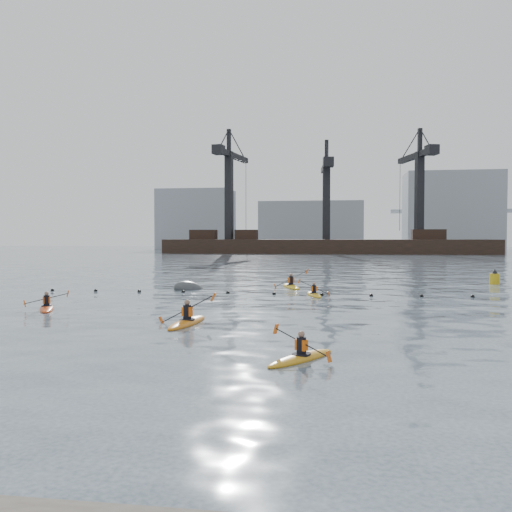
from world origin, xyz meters
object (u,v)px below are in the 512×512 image
at_px(kayaker_3, 314,294).
at_px(nav_buoy, 495,279).
at_px(kayaker_0, 187,321).
at_px(kayaker_2, 47,307).
at_px(kayaker_1, 301,357).
at_px(kayaker_5, 291,286).
at_px(mooring_buoy, 189,289).

bearing_deg(kayaker_3, nav_buoy, 21.96).
bearing_deg(kayaker_0, kayaker_3, 74.80).
bearing_deg(kayaker_0, kayaker_2, 164.06).
height_order(kayaker_0, kayaker_1, kayaker_0).
distance_m(kayaker_1, kayaker_3, 17.65).
bearing_deg(kayaker_1, kayaker_5, 128.69).
height_order(kayaker_0, kayaker_5, kayaker_0).
relative_size(kayaker_0, kayaker_5, 0.99).
bearing_deg(kayaker_3, mooring_buoy, 146.96).
distance_m(kayaker_2, mooring_buoy, 11.86).
distance_m(kayaker_2, kayaker_3, 15.43).
distance_m(kayaker_3, kayaker_5, 5.41).
relative_size(kayaker_1, mooring_buoy, 1.28).
bearing_deg(kayaker_2, mooring_buoy, 41.36).
height_order(kayaker_2, nav_buoy, nav_buoy).
bearing_deg(kayaker_1, kayaker_2, 178.31).
distance_m(kayaker_1, kayaker_2, 16.24).
relative_size(kayaker_0, kayaker_3, 1.23).
xyz_separation_m(kayaker_3, mooring_buoy, (-8.71, 2.76, -0.09)).
bearing_deg(kayaker_5, kayaker_0, -119.55).
distance_m(kayaker_1, kayaker_5, 22.84).
relative_size(kayaker_1, nav_buoy, 2.15).
distance_m(kayaker_2, kayaker_5, 17.45).
relative_size(kayaker_2, nav_buoy, 2.32).
bearing_deg(nav_buoy, kayaker_1, -115.28).
height_order(kayaker_3, mooring_buoy, kayaker_3).
xyz_separation_m(kayaker_0, mooring_buoy, (-3.91, 14.53, -0.11)).
bearing_deg(mooring_buoy, kayaker_1, -66.22).
xyz_separation_m(kayaker_0, nav_buoy, (18.29, 22.10, 0.29)).
distance_m(mooring_buoy, nav_buoy, 23.46).
height_order(kayaker_5, mooring_buoy, kayaker_5).
height_order(kayaker_2, kayaker_3, kayaker_3).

